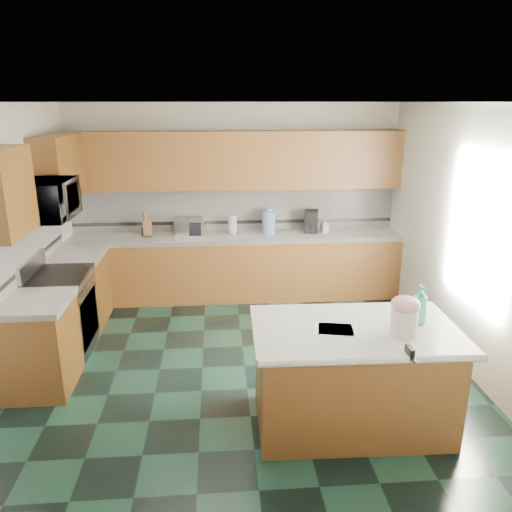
{
  "coord_description": "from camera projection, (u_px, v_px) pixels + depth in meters",
  "views": [
    {
      "loc": [
        -0.26,
        -4.74,
        2.7
      ],
      "look_at": [
        0.15,
        0.35,
        1.12
      ],
      "focal_mm": 35.0,
      "sensor_mm": 36.0,
      "label": 1
    }
  ],
  "objects": [
    {
      "name": "floor",
      "position": [
        245.0,
        366.0,
        5.33
      ],
      "size": [
        4.6,
        4.6,
        0.0
      ],
      "primitive_type": "plane",
      "color": "black",
      "rests_on": "ground"
    },
    {
      "name": "ceiling",
      "position": [
        243.0,
        102.0,
        4.53
      ],
      "size": [
        4.6,
        4.6,
        0.0
      ],
      "primitive_type": "plane",
      "color": "white",
      "rests_on": "ground"
    },
    {
      "name": "wall_back",
      "position": [
        235.0,
        200.0,
        7.14
      ],
      "size": [
        4.6,
        0.04,
        2.7
      ],
      "primitive_type": "cube",
      "color": "silver",
      "rests_on": "ground"
    },
    {
      "name": "wall_front",
      "position": [
        267.0,
        361.0,
        2.72
      ],
      "size": [
        4.6,
        0.04,
        2.7
      ],
      "primitive_type": "cube",
      "color": "silver",
      "rests_on": "ground"
    },
    {
      "name": "wall_left",
      "position": [
        1.0,
        250.0,
        4.76
      ],
      "size": [
        0.04,
        4.6,
        2.7
      ],
      "primitive_type": "cube",
      "color": "silver",
      "rests_on": "ground"
    },
    {
      "name": "wall_right",
      "position": [
        469.0,
        240.0,
        5.11
      ],
      "size": [
        0.04,
        4.6,
        2.7
      ],
      "primitive_type": "cube",
      "color": "silver",
      "rests_on": "ground"
    },
    {
      "name": "back_base_cab",
      "position": [
        236.0,
        268.0,
        7.11
      ],
      "size": [
        4.6,
        0.6,
        0.86
      ],
      "primitive_type": "cube",
      "color": "#43270B",
      "rests_on": "ground"
    },
    {
      "name": "back_countertop",
      "position": [
        236.0,
        237.0,
        6.97
      ],
      "size": [
        4.6,
        0.64,
        0.06
      ],
      "primitive_type": "cube",
      "color": "white",
      "rests_on": "back_base_cab"
    },
    {
      "name": "back_upper_cab",
      "position": [
        235.0,
        160.0,
        6.79
      ],
      "size": [
        4.6,
        0.33,
        0.78
      ],
      "primitive_type": "cube",
      "color": "#43270B",
      "rests_on": "wall_back"
    },
    {
      "name": "back_backsplash",
      "position": [
        235.0,
        209.0,
        7.15
      ],
      "size": [
        4.6,
        0.02,
        0.63
      ],
      "primitive_type": "cube",
      "color": "silver",
      "rests_on": "back_countertop"
    },
    {
      "name": "back_accent_band",
      "position": [
        235.0,
        222.0,
        7.2
      ],
      "size": [
        4.6,
        0.01,
        0.05
      ],
      "primitive_type": "cube",
      "color": "black",
      "rests_on": "back_countertop"
    },
    {
      "name": "left_base_cab_rear",
      "position": [
        80.0,
        290.0,
        6.28
      ],
      "size": [
        0.6,
        0.82,
        0.86
      ],
      "primitive_type": "cube",
      "color": "#43270B",
      "rests_on": "ground"
    },
    {
      "name": "left_counter_rear",
      "position": [
        76.0,
        255.0,
        6.15
      ],
      "size": [
        0.64,
        0.82,
        0.06
      ],
      "primitive_type": "cube",
      "color": "white",
      "rests_on": "left_base_cab_rear"
    },
    {
      "name": "left_base_cab_front",
      "position": [
        40.0,
        347.0,
        4.83
      ],
      "size": [
        0.6,
        0.72,
        0.86
      ],
      "primitive_type": "cube",
      "color": "#43270B",
      "rests_on": "ground"
    },
    {
      "name": "left_counter_front",
      "position": [
        33.0,
        303.0,
        4.69
      ],
      "size": [
        0.64,
        0.72,
        0.06
      ],
      "primitive_type": "cube",
      "color": "white",
      "rests_on": "left_base_cab_front"
    },
    {
      "name": "left_backsplash",
      "position": [
        27.0,
        246.0,
        5.32
      ],
      "size": [
        0.02,
        2.3,
        0.63
      ],
      "primitive_type": "cube",
      "color": "silver",
      "rests_on": "wall_left"
    },
    {
      "name": "left_accent_band",
      "position": [
        30.0,
        263.0,
        5.38
      ],
      "size": [
        0.01,
        2.3,
        0.05
      ],
      "primitive_type": "cube",
      "color": "black",
      "rests_on": "wall_left"
    },
    {
      "name": "left_upper_cab_rear",
      "position": [
        58.0,
        168.0,
        5.95
      ],
      "size": [
        0.33,
        1.09,
        0.78
      ],
      "primitive_type": "cube",
      "color": "#43270B",
      "rests_on": "wall_left"
    },
    {
      "name": "left_upper_cab_front",
      "position": [
        2.0,
        193.0,
        4.37
      ],
      "size": [
        0.33,
        0.72,
        0.78
      ],
      "primitive_type": "cube",
      "color": "#43270B",
      "rests_on": "wall_left"
    },
    {
      "name": "range_body",
      "position": [
        62.0,
        315.0,
        5.53
      ],
      "size": [
        0.6,
        0.76,
        0.88
      ],
      "primitive_type": "cube",
      "color": "#B7B7BC",
      "rests_on": "ground"
    },
    {
      "name": "range_oven_door",
      "position": [
        89.0,
        318.0,
        5.56
      ],
      "size": [
        0.02,
        0.68,
        0.55
      ],
      "primitive_type": "cube",
      "color": "black",
      "rests_on": "range_body"
    },
    {
      "name": "range_cooktop",
      "position": [
        57.0,
        276.0,
        5.39
      ],
      "size": [
        0.62,
        0.78,
        0.04
      ],
      "primitive_type": "cube",
      "color": "black",
      "rests_on": "range_body"
    },
    {
      "name": "range_handle",
      "position": [
        88.0,
        286.0,
        5.45
      ],
      "size": [
        0.02,
        0.66,
        0.02
      ],
      "primitive_type": "cylinder",
      "rotation": [
        1.57,
        0.0,
        0.0
      ],
      "color": "#B7B7BC",
      "rests_on": "range_body"
    },
    {
      "name": "range_backguard",
      "position": [
        31.0,
        266.0,
        5.34
      ],
      "size": [
        0.06,
        0.76,
        0.18
      ],
      "primitive_type": "cube",
      "color": "#B7B7BC",
      "rests_on": "range_body"
    },
    {
      "name": "microwave",
      "position": [
        47.0,
        200.0,
        5.14
      ],
      "size": [
        0.5,
        0.73,
        0.41
      ],
      "primitive_type": "imported",
      "rotation": [
        0.0,
        0.0,
        1.57
      ],
      "color": "#B7B7BC",
      "rests_on": "wall_left"
    },
    {
      "name": "island_base",
      "position": [
        352.0,
        379.0,
        4.27
      ],
      "size": [
        1.62,
        0.95,
        0.86
      ],
      "primitive_type": "cube",
      "rotation": [
        0.0,
        0.0,
        -0.02
      ],
      "color": "#43270B",
      "rests_on": "ground"
    },
    {
      "name": "island_top",
      "position": [
        355.0,
        330.0,
        4.13
      ],
      "size": [
        1.72,
        1.05,
        0.06
      ],
      "primitive_type": "cube",
      "rotation": [
        0.0,
        0.0,
        -0.02
      ],
      "color": "white",
      "rests_on": "island_base"
    },
    {
      "name": "island_bullnose",
      "position": [
        374.0,
        361.0,
        3.65
      ],
      "size": [
        1.7,
        0.1,
        0.06
      ],
      "primitive_type": "cylinder",
      "rotation": [
        0.0,
        1.57,
        -0.02
      ],
      "color": "white",
      "rests_on": "island_base"
    },
    {
      "name": "treat_jar",
      "position": [
        404.0,
        322.0,
        3.96
      ],
      "size": [
        0.22,
        0.22,
        0.22
      ],
      "primitive_type": "cylinder",
      "rotation": [
        0.0,
        0.0,
        0.06
      ],
      "color": "silver",
      "rests_on": "island_top"
    },
    {
      "name": "treat_jar_lid",
      "position": [
        406.0,
        305.0,
        3.92
      ],
      "size": [
        0.23,
        0.23,
        0.14
      ],
      "primitive_type": "ellipsoid",
      "color": "#CD8E92",
      "rests_on": "treat_jar"
    },
    {
      "name": "treat_jar_knob",
      "position": [
        406.0,
        299.0,
        3.91
      ],
      "size": [
        0.08,
        0.03,
        0.03
      ],
      "primitive_type": "cylinder",
      "rotation": [
        0.0,
        1.57,
        0.0
      ],
      "color": "tan",
      "rests_on": "treat_jar_lid"
    },
    {
      "name": "treat_jar_knob_end_l",
      "position": [
        401.0,
        299.0,
        3.9
      ],
      "size": [
        0.04,
        0.04,
        0.04
      ],
      "primitive_type": "sphere",
      "color": "tan",
      "rests_on": "treat_jar_lid"
    },
    {
      "name": "treat_jar_knob_end_r",
      "position": [
        411.0,
        299.0,
        3.91
      ],
      "size": [
        0.04,
        0.04,
        0.04
      ],
      "primitive_type": "sphere",
      "color": "tan",
      "rests_on": "treat_jar_lid"
    },
    {
      "name": "soap_bottle_island",
      "position": [
        420.0,
        304.0,
        4.15
      ],
      "size": [
        0.13,
        0.13,
        0.34
      ],
      "primitive_type": "imported",
      "rotation": [
        0.0,
        0.0,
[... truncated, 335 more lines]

